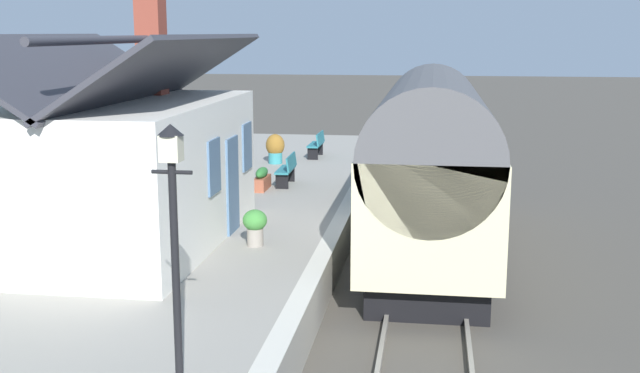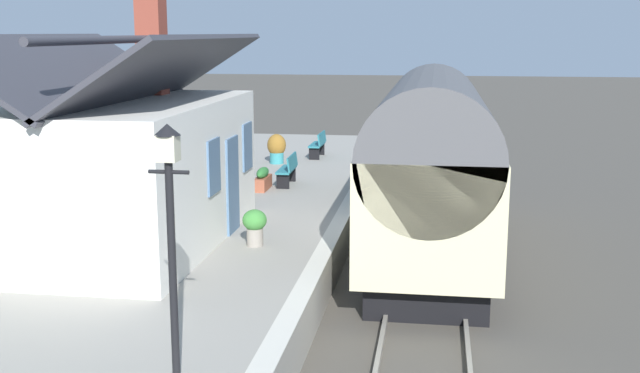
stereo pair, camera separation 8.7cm
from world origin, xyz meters
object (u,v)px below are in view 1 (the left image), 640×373
train (431,162)px  planter_edge_far (255,225)px  bench_mid_platform (287,169)px  planter_corner_building (227,164)px  lamp_post_platform (173,203)px  station_building (124,167)px  planter_under_sign (262,179)px  planter_bench_right (229,172)px  bench_near_building (317,144)px  planter_by_door (162,182)px  planter_bench_left (275,148)px

train → planter_edge_far: 4.73m
train → planter_edge_far: (-3.00, 3.55, -0.89)m
bench_mid_platform → planter_corner_building: (1.58, 2.21, -0.19)m
train → lamp_post_platform: bearing=162.0°
station_building → planter_under_sign: (5.90, -1.58, -1.30)m
planter_bench_right → lamp_post_platform: bearing=-167.9°
bench_near_building → planter_by_door: 7.78m
bench_mid_platform → planter_edge_far: 6.51m
bench_near_building → planter_edge_far: bearing=-177.8°
planter_bench_left → lamp_post_platform: (-16.57, -2.13, 1.79)m
station_building → bench_near_building: 12.05m
bench_mid_platform → planter_bench_left: bearing=16.7°
planter_corner_building → train: bearing=-128.9°
bench_near_building → station_building: bearing=169.1°
station_building → planter_corner_building: 8.30m
bench_mid_platform → planter_edge_far: size_ratio=1.85×
planter_by_door → planter_corner_building: size_ratio=0.78×
planter_bench_left → planter_corner_building: planter_bench_left is taller
train → planter_under_sign: size_ratio=9.89×
planter_bench_left → planter_corner_building: size_ratio=1.09×
planter_by_door → lamp_post_platform: 11.87m
bench_mid_platform → bench_near_building: bearing=-1.1°
station_building → planter_edge_far: size_ratio=9.54×
planter_bench_left → planter_bench_right: planter_bench_left is taller
planter_by_door → lamp_post_platform: lamp_post_platform is taller
bench_mid_platform → planter_bench_left: planter_bench_left is taller
planter_edge_far → planter_corner_building: planter_edge_far is taller
train → planter_corner_building: bearing=51.1°
planter_bench_right → planter_under_sign: (-0.82, -1.15, -0.04)m
planter_bench_left → train: bearing=-144.1°
bench_mid_platform → planter_by_door: size_ratio=1.98×
planter_by_door → planter_under_sign: size_ratio=0.69×
planter_corner_building → planter_under_sign: bearing=-144.9°
planter_by_door → bench_near_building: bearing=-24.1°
bench_near_building → planter_bench_right: (-5.06, 1.84, -0.14)m
planter_bench_right → bench_mid_platform: bearing=-93.5°
station_building → planter_bench_right: station_building is taller
station_building → planter_by_door: station_building is taller
station_building → lamp_post_platform: 7.09m
bench_near_building → lamp_post_platform: lamp_post_platform is taller
train → planter_by_door: 7.39m
planter_bench_left → planter_edge_far: bearing=-170.9°
planter_bench_left → planter_under_sign: (-4.38, -0.51, -0.23)m
planter_bench_right → lamp_post_platform: size_ratio=0.20×
bench_mid_platform → station_building: bearing=161.8°
station_building → planter_edge_far: bearing=-87.3°
lamp_post_platform → train: bearing=-18.0°
train → lamp_post_platform: 9.94m
bench_mid_platform → planter_under_sign: bearing=140.3°
planter_corner_building → planter_by_door: bearing=166.2°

